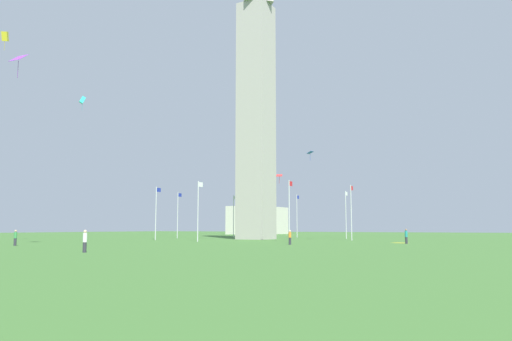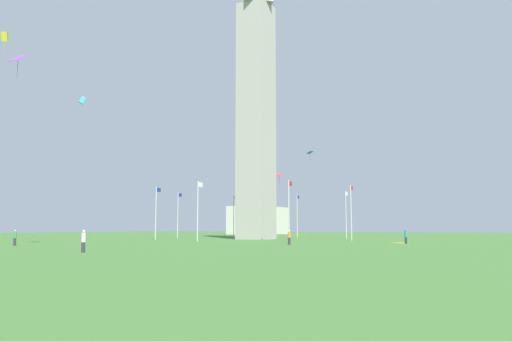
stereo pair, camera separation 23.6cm
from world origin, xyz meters
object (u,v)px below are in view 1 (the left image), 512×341
Objects in this scene: flagpole_e at (178,213)px; flagpole_w at (351,210)px; person_teal_shirt at (406,236)px; person_green_shirt at (15,238)px; person_orange_shirt at (290,237)px; kite_blue_diamond at (310,153)px; kite_red_diamond at (279,176)px; flagpole_se at (156,211)px; distant_building at (258,220)px; kite_yellow_box at (5,36)px; kite_cyan_box at (82,100)px; picnic_blanket_near_first_person at (400,243)px; obelisk_monument at (256,103)px; flagpole_s at (198,208)px; kite_purple_diamond at (19,58)px; flagpole_n at (297,214)px; flagpole_sw at (289,208)px; flagpole_nw at (346,212)px; flagpole_ne at (234,214)px; person_white_shirt at (85,241)px.

flagpole_e is 32.75m from flagpole_w.
flagpole_e is 44.59m from person_teal_shirt.
person_green_shirt is 29.82m from person_orange_shirt.
kite_blue_diamond is at bearing -7.70° from person_teal_shirt.
person_teal_shirt is 1.30× the size of kite_red_diamond.
flagpole_e is 5.08× the size of person_orange_shirt.
kite_red_diamond reaches higher than flagpole_se.
distant_building is at bearing -39.62° from person_teal_shirt.
flagpole_e is at bearing 70.75° from kite_red_diamond.
flagpole_w is 54.67m from kite_yellow_box.
kite_cyan_box is at bearing 50.57° from person_orange_shirt.
picnic_blanket_near_first_person is (-8.13, -41.70, -4.55)m from flagpole_e.
distant_building is at bearing 13.86° from flagpole_e.
obelisk_monument is 5.51× the size of flagpole_s.
person_teal_shirt is 48.25m from kite_purple_diamond.
kite_purple_diamond is (-30.94, 15.66, 10.60)m from kite_red_diamond.
flagpole_w is at bearing 5.95° from person_green_shirt.
flagpole_s is (-16.32, 0.00, -18.40)m from obelisk_monument.
flagpole_e reaches higher than person_teal_shirt.
kite_purple_diamond reaches higher than kite_blue_diamond.
flagpole_n is 4.93× the size of person_green_shirt.
person_teal_shirt is at bearing -87.32° from flagpole_sw.
flagpole_w is at bearing -89.80° from obelisk_monument.
kite_blue_diamond reaches higher than flagpole_w.
kite_yellow_box is at bearing 127.95° from kite_red_diamond.
flagpole_e is 30.26m from flagpole_nw.
person_teal_shirt is at bearing -13.29° from person_green_shirt.
kite_cyan_box reaches higher than flagpole_ne.
flagpole_se and flagpole_s have the same top height.
flagpole_e is at bearing 45.00° from flagpole_s.
flagpole_e is at bearing 51.00° from person_green_shirt.
flagpole_nw is 24.46m from picnic_blanket_near_first_person.
person_green_shirt is 1.03× the size of person_orange_shirt.
kite_cyan_box is (-20.90, 23.64, 6.06)m from kite_blue_diamond.
obelisk_monument is 17.44m from kite_blue_diamond.
person_orange_shirt is (-32.13, -27.44, -3.74)m from flagpole_ne.
flagpole_ne reaches higher than person_teal_shirt.
picnic_blanket_near_first_person is at bearing -134.07° from flagpole_n.
flagpole_nw is at bearing -46.00° from person_orange_shirt.
flagpole_sw is (4.80, -11.58, 0.00)m from flagpole_s.
person_teal_shirt is 1.32× the size of kite_blue_diamond.
flagpole_e is 1.00× the size of flagpole_se.
kite_cyan_box is 1.05× the size of picnic_blanket_near_first_person.
flagpole_e is 4.39× the size of kite_cyan_box.
obelisk_monument is 18.36m from kite_red_diamond.
flagpole_e is at bearing 78.96° from picnic_blanket_near_first_person.
picnic_blanket_near_first_person is (-8.13, -8.95, -4.55)m from flagpole_w.
flagpole_e is at bearing 51.61° from person_white_shirt.
picnic_blanket_near_first_person is at bearing -132.28° from flagpole_w.
obelisk_monument is 5.51× the size of flagpole_nw.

